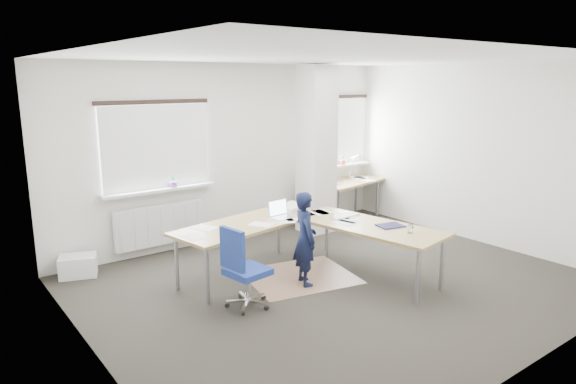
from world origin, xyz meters
TOP-DOWN VIEW (x-y plane):
  - ground at (0.00, 0.00)m, footprint 6.00×6.00m
  - room_shell at (0.18, 0.45)m, footprint 6.04×5.04m
  - floor_mat at (-0.24, 0.45)m, footprint 1.57×1.41m
  - white_crate at (-2.56, 2.25)m, footprint 0.55×0.46m
  - desk_main at (-0.13, 0.41)m, footprint 2.82×2.63m
  - desk_side at (2.25, 2.15)m, footprint 1.50×0.93m
  - task_chair at (-1.31, 0.10)m, footprint 0.53×0.53m
  - person at (-0.33, 0.23)m, footprint 0.41×0.51m

SIDE VIEW (x-z plane):
  - ground at x=0.00m, z-range 0.00..0.00m
  - floor_mat at x=-0.24m, z-range 0.00..0.01m
  - white_crate at x=-2.56m, z-range 0.00..0.28m
  - task_chair at x=-1.31m, z-range -0.22..0.76m
  - person at x=-0.33m, z-range 0.00..1.20m
  - desk_side at x=2.25m, z-range 0.08..1.29m
  - desk_main at x=-0.13m, z-range 0.21..1.17m
  - room_shell at x=0.18m, z-range 0.34..3.16m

